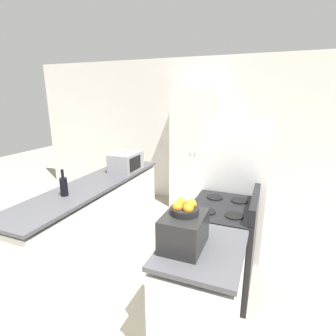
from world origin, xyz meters
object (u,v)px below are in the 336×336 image
Objects in this scene: refrigerator at (237,187)px; wine_bottle at (64,186)px; pantry_cabinet at (197,150)px; microwave at (126,162)px; fruit_bowl at (185,208)px; toaster_oven at (184,231)px; stove at (221,245)px.

refrigerator reaches higher than wine_bottle.
microwave is at bearing -124.17° from pantry_cabinet.
pantry_cabinet is 2.78m from fruit_bowl.
pantry_cabinet is at bearing 55.83° from microwave.
refrigerator is at bearing 83.54° from fruit_bowl.
wine_bottle reaches higher than microwave.
toaster_oven is (1.53, -0.47, 0.01)m from wine_bottle.
refrigerator is 1.61m from microwave.
pantry_cabinet reaches higher than refrigerator.
microwave is at bearing 131.74° from fruit_bowl.
fruit_bowl is at bearing -16.49° from wine_bottle.
stove is 5.21× the size of fruit_bowl.
microwave is 2.13m from toaster_oven.
pantry_cabinet reaches higher than toaster_oven.
pantry_cabinet is 2.14m from stove.
refrigerator reaches higher than fruit_bowl.
stove is at bearing 79.45° from fruit_bowl.
microwave is 2.12m from fruit_bowl.
refrigerator is (0.84, -1.07, -0.22)m from pantry_cabinet.
stove is 2.14× the size of microwave.
pantry_cabinet is at bearing 113.03° from stove.
pantry_cabinet is 5.69× the size of toaster_oven.
microwave reaches higher than stove.
microwave is (-1.56, 0.77, 0.57)m from stove.
refrigerator is 8.16× the size of fruit_bowl.
toaster_oven is 1.82× the size of fruit_bowl.
fruit_bowl is (1.41, -1.58, 0.16)m from microwave.
fruit_bowl is at bearing -100.55° from stove.
fruit_bowl reaches higher than wine_bottle.
microwave is 2.44× the size of fruit_bowl.
pantry_cabinet is at bearing 103.58° from fruit_bowl.
stove is 1.81m from wine_bottle.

